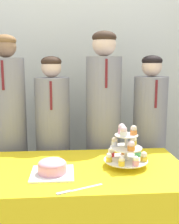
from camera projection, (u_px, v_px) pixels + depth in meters
wall_back at (73, 71)px, 2.76m from camera, size 9.00×0.06×2.70m
table at (78, 224)px, 1.84m from camera, size 1.39×0.75×0.77m
round_cake at (52, 167)px, 1.67m from camera, size 0.25×0.25×0.10m
cake_knife at (72, 191)px, 1.46m from camera, size 0.25×0.12×0.01m
cupcake_stand at (126, 148)px, 1.80m from camera, size 0.28×0.28×0.27m
student_0 at (10, 142)px, 2.31m from camera, size 0.28×0.28×1.65m
student_1 at (53, 151)px, 2.35m from camera, size 0.28×0.29×1.48m
student_2 at (103, 137)px, 2.36m from camera, size 0.29×0.29×1.68m
student_3 at (149, 148)px, 2.41m from camera, size 0.28×0.28×1.49m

